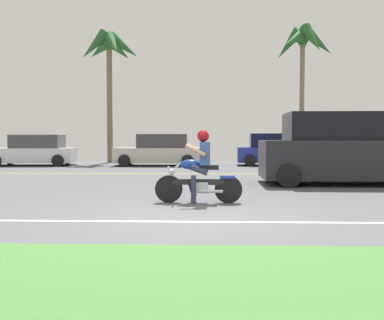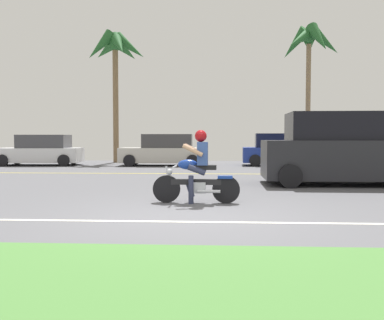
{
  "view_description": "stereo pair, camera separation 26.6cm",
  "coord_description": "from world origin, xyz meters",
  "px_view_note": "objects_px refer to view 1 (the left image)",
  "views": [
    {
      "loc": [
        0.24,
        -7.36,
        1.35
      ],
      "look_at": [
        -0.12,
        3.56,
        0.79
      ],
      "focal_mm": 40.75,
      "sensor_mm": 36.0,
      "label": 1
    },
    {
      "loc": [
        0.51,
        -7.35,
        1.35
      ],
      "look_at": [
        -0.12,
        3.56,
        0.79
      ],
      "focal_mm": 40.75,
      "sensor_mm": 36.0,
      "label": 2
    }
  ],
  "objects_px": {
    "motorcyclist": "(199,172)",
    "suv_nearby": "(340,150)",
    "parked_car_0": "(34,151)",
    "palm_tree_1": "(110,53)",
    "palm_tree_0": "(303,47)",
    "parked_car_1": "(159,151)",
    "parked_car_2": "(278,151)"
  },
  "relations": [
    {
      "from": "suv_nearby",
      "to": "palm_tree_0",
      "type": "height_order",
      "value": "palm_tree_0"
    },
    {
      "from": "suv_nearby",
      "to": "palm_tree_0",
      "type": "bearing_deg",
      "value": 83.7
    },
    {
      "from": "parked_car_0",
      "to": "palm_tree_1",
      "type": "xyz_separation_m",
      "value": [
        3.16,
        2.63,
        5.2
      ]
    },
    {
      "from": "parked_car_0",
      "to": "palm_tree_0",
      "type": "xyz_separation_m",
      "value": [
        13.37,
        2.17,
        5.34
      ]
    },
    {
      "from": "suv_nearby",
      "to": "palm_tree_1",
      "type": "relative_size",
      "value": 0.65
    },
    {
      "from": "parked_car_2",
      "to": "suv_nearby",
      "type": "bearing_deg",
      "value": -87.42
    },
    {
      "from": "motorcyclist",
      "to": "parked_car_2",
      "type": "relative_size",
      "value": 0.44
    },
    {
      "from": "parked_car_2",
      "to": "palm_tree_1",
      "type": "bearing_deg",
      "value": 165.76
    },
    {
      "from": "parked_car_1",
      "to": "palm_tree_1",
      "type": "distance_m",
      "value": 6.47
    },
    {
      "from": "suv_nearby",
      "to": "parked_car_1",
      "type": "height_order",
      "value": "suv_nearby"
    },
    {
      "from": "suv_nearby",
      "to": "parked_car_2",
      "type": "height_order",
      "value": "suv_nearby"
    },
    {
      "from": "parked_car_0",
      "to": "palm_tree_1",
      "type": "bearing_deg",
      "value": 39.7
    },
    {
      "from": "parked_car_0",
      "to": "palm_tree_1",
      "type": "height_order",
      "value": "palm_tree_1"
    },
    {
      "from": "motorcyclist",
      "to": "parked_car_1",
      "type": "relative_size",
      "value": 0.44
    },
    {
      "from": "motorcyclist",
      "to": "suv_nearby",
      "type": "height_order",
      "value": "suv_nearby"
    },
    {
      "from": "motorcyclist",
      "to": "parked_car_0",
      "type": "relative_size",
      "value": 0.44
    },
    {
      "from": "motorcyclist",
      "to": "palm_tree_0",
      "type": "relative_size",
      "value": 0.25
    },
    {
      "from": "motorcyclist",
      "to": "suv_nearby",
      "type": "distance_m",
      "value": 5.54
    },
    {
      "from": "parked_car_2",
      "to": "palm_tree_0",
      "type": "xyz_separation_m",
      "value": [
        1.52,
        1.75,
        5.32
      ]
    },
    {
      "from": "motorcyclist",
      "to": "suv_nearby",
      "type": "xyz_separation_m",
      "value": [
        4.01,
        3.8,
        0.36
      ]
    },
    {
      "from": "motorcyclist",
      "to": "parked_car_1",
      "type": "distance_m",
      "value": 12.22
    },
    {
      "from": "parked_car_1",
      "to": "palm_tree_1",
      "type": "relative_size",
      "value": 0.58
    },
    {
      "from": "parked_car_1",
      "to": "suv_nearby",
      "type": "bearing_deg",
      "value": -53.19
    },
    {
      "from": "suv_nearby",
      "to": "palm_tree_1",
      "type": "height_order",
      "value": "palm_tree_1"
    },
    {
      "from": "motorcyclist",
      "to": "parked_car_0",
      "type": "xyz_separation_m",
      "value": [
        -8.21,
        11.95,
        0.06
      ]
    },
    {
      "from": "parked_car_0",
      "to": "parked_car_2",
      "type": "height_order",
      "value": "parked_car_2"
    },
    {
      "from": "parked_car_2",
      "to": "palm_tree_0",
      "type": "bearing_deg",
      "value": 48.93
    },
    {
      "from": "motorcyclist",
      "to": "parked_car_1",
      "type": "xyz_separation_m",
      "value": [
        -2.14,
        12.03,
        0.07
      ]
    },
    {
      "from": "parked_car_1",
      "to": "parked_car_2",
      "type": "distance_m",
      "value": 5.78
    },
    {
      "from": "parked_car_0",
      "to": "palm_tree_0",
      "type": "bearing_deg",
      "value": 9.23
    },
    {
      "from": "motorcyclist",
      "to": "palm_tree_0",
      "type": "bearing_deg",
      "value": 69.95
    },
    {
      "from": "parked_car_0",
      "to": "palm_tree_0",
      "type": "relative_size",
      "value": 0.57
    }
  ]
}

